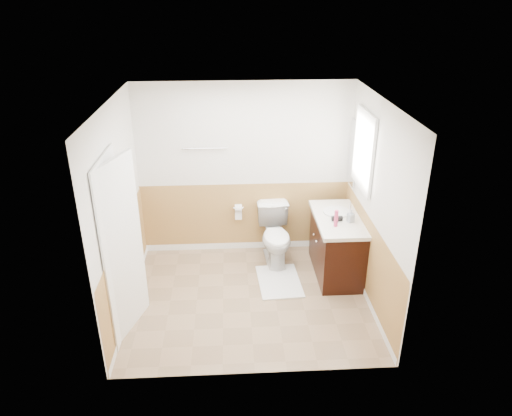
{
  "coord_description": "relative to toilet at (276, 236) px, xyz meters",
  "views": [
    {
      "loc": [
        -0.2,
        -4.99,
        3.6
      ],
      "look_at": [
        0.1,
        0.25,
        1.15
      ],
      "focal_mm": 33.25,
      "sensor_mm": 36.0,
      "label": 1
    }
  ],
  "objects": [
    {
      "name": "bath_mat",
      "position": [
        0.0,
        -0.55,
        -0.39
      ],
      "size": [
        0.6,
        0.83,
        0.02
      ],
      "primitive_type": "cube",
      "rotation": [
        0.0,
        0.0,
        0.06
      ],
      "color": "silver",
      "rests_on": "floor"
    },
    {
      "name": "lotion_bottle",
      "position": [
        0.7,
        -0.61,
        0.56
      ],
      "size": [
        0.05,
        0.05,
        0.22
      ],
      "primitive_type": "cylinder",
      "color": "#CF3564",
      "rests_on": "countertop"
    },
    {
      "name": "tp_sheet",
      "position": [
        -0.52,
        0.33,
        0.19
      ],
      "size": [
        0.1,
        0.01,
        0.16
      ],
      "primitive_type": "cube",
      "color": "white",
      "rests_on": "tp_roll"
    },
    {
      "name": "vanity_cabinet",
      "position": [
        0.8,
        -0.36,
        -0.0
      ],
      "size": [
        0.55,
        1.1,
        0.8
      ],
      "primitive_type": "cube",
      "color": "black",
      "rests_on": "floor"
    },
    {
      "name": "towel_bar",
      "position": [
        -0.97,
        0.35,
        1.2
      ],
      "size": [
        0.62,
        0.02,
        0.02
      ],
      "primitive_type": "cylinder",
      "rotation": [
        0.0,
        1.57,
        0.0
      ],
      "color": "silver",
      "rests_on": "wall_back"
    },
    {
      "name": "wainscot_right",
      "position": [
        1.07,
        -0.89,
        0.1
      ],
      "size": [
        0.0,
        2.6,
        2.6
      ],
      "primitive_type": "plane",
      "rotation": [
        1.57,
        0.0,
        -1.57
      ],
      "color": "#B18447",
      "rests_on": "floor"
    },
    {
      "name": "countertop",
      "position": [
        0.79,
        -0.36,
        0.42
      ],
      "size": [
        0.6,
        1.15,
        0.05
      ],
      "primitive_type": "cube",
      "color": "silver",
      "rests_on": "vanity_cabinet"
    },
    {
      "name": "floor",
      "position": [
        -0.42,
        -0.89,
        -0.4
      ],
      "size": [
        3.0,
        3.0,
        0.0
      ],
      "primitive_type": "plane",
      "color": "#8C7051",
      "rests_on": "ground"
    },
    {
      "name": "wall_right",
      "position": [
        1.08,
        -0.89,
        0.85
      ],
      "size": [
        0.0,
        3.0,
        3.0
      ],
      "primitive_type": "plane",
      "rotation": [
        1.57,
        0.0,
        -1.57
      ],
      "color": "silver",
      "rests_on": "floor"
    },
    {
      "name": "wainscot_back",
      "position": [
        -0.42,
        0.39,
        0.1
      ],
      "size": [
        3.0,
        0.0,
        3.0
      ],
      "primitive_type": "plane",
      "rotation": [
        1.57,
        0.0,
        0.0
      ],
      "color": "#B18447",
      "rests_on": "floor"
    },
    {
      "name": "tp_holder_bar",
      "position": [
        -0.52,
        0.33,
        0.3
      ],
      "size": [
        0.14,
        0.02,
        0.02
      ],
      "primitive_type": "cylinder",
      "rotation": [
        0.0,
        1.57,
        0.0
      ],
      "color": "silver",
      "rests_on": "wall_back"
    },
    {
      "name": "wainscot_left",
      "position": [
        -1.91,
        -0.89,
        0.1
      ],
      "size": [
        0.0,
        2.6,
        2.6
      ],
      "primitive_type": "plane",
      "rotation": [
        1.57,
        0.0,
        1.57
      ],
      "color": "#B18447",
      "rests_on": "floor"
    },
    {
      "name": "wall_back",
      "position": [
        -0.42,
        0.41,
        0.85
      ],
      "size": [
        3.0,
        0.0,
        3.0
      ],
      "primitive_type": "plane",
      "rotation": [
        1.57,
        0.0,
        0.0
      ],
      "color": "silver",
      "rests_on": "floor"
    },
    {
      "name": "window_glass",
      "position": [
        1.07,
        -0.31,
        1.35
      ],
      "size": [
        0.01,
        0.7,
        0.9
      ],
      "primitive_type": "cube",
      "color": "white",
      "rests_on": "wall_right"
    },
    {
      "name": "vanity_knob_left",
      "position": [
        0.5,
        -0.46,
        0.15
      ],
      "size": [
        0.03,
        0.03,
        0.03
      ],
      "primitive_type": "sphere",
      "color": "silver",
      "rests_on": "vanity_cabinet"
    },
    {
      "name": "wall_left",
      "position": [
        -1.92,
        -0.89,
        0.85
      ],
      "size": [
        0.0,
        3.0,
        3.0
      ],
      "primitive_type": "plane",
      "rotation": [
        1.57,
        0.0,
        1.57
      ],
      "color": "silver",
      "rests_on": "floor"
    },
    {
      "name": "hair_dryer_body",
      "position": [
        0.75,
        -0.45,
        0.48
      ],
      "size": [
        0.14,
        0.07,
        0.07
      ],
      "primitive_type": "cylinder",
      "rotation": [
        0.0,
        1.57,
        0.0
      ],
      "color": "black",
      "rests_on": "countertop"
    },
    {
      "name": "soap_dispenser",
      "position": [
        0.92,
        -0.49,
        0.53
      ],
      "size": [
        0.1,
        0.1,
        0.17
      ],
      "primitive_type": "imported",
      "rotation": [
        0.0,
        0.0,
        0.36
      ],
      "color": "#97A1AB",
      "rests_on": "countertop"
    },
    {
      "name": "vanity_knob_right",
      "position": [
        0.5,
        -0.26,
        0.15
      ],
      "size": [
        0.03,
        0.03,
        0.03
      ],
      "primitive_type": "sphere",
      "color": "silver",
      "rests_on": "vanity_cabinet"
    },
    {
      "name": "wall_front",
      "position": [
        -0.42,
        -2.19,
        0.85
      ],
      "size": [
        3.0,
        0.0,
        3.0
      ],
      "primitive_type": "plane",
      "rotation": [
        -1.57,
        0.0,
        0.0
      ],
      "color": "silver",
      "rests_on": "floor"
    },
    {
      "name": "window_frame",
      "position": [
        1.05,
        -0.31,
        1.35
      ],
      "size": [
        0.04,
        0.8,
        1.0
      ],
      "primitive_type": "cube",
      "color": "white",
      "rests_on": "wall_right"
    },
    {
      "name": "door",
      "position": [
        -1.82,
        -1.34,
        0.62
      ],
      "size": [
        0.29,
        0.78,
        2.04
      ],
      "primitive_type": "cube",
      "rotation": [
        0.0,
        0.0,
        -0.31
      ],
      "color": "white",
      "rests_on": "wall_left"
    },
    {
      "name": "ceiling",
      "position": [
        -0.42,
        -0.89,
        2.1
      ],
      "size": [
        3.0,
        3.0,
        0.0
      ],
      "primitive_type": "plane",
      "rotation": [
        3.14,
        0.0,
        0.0
      ],
      "color": "white",
      "rests_on": "floor"
    },
    {
      "name": "hair_dryer_handle",
      "position": [
        0.72,
        -0.49,
        0.45
      ],
      "size": [
        0.03,
        0.03,
        0.07
      ],
      "primitive_type": "cylinder",
      "color": "black",
      "rests_on": "countertop"
    },
    {
      "name": "sink_basin",
      "position": [
        0.8,
        -0.21,
        0.46
      ],
      "size": [
        0.36,
        0.36,
        0.02
      ],
      "primitive_type": "cylinder",
      "color": "silver",
      "rests_on": "countertop"
    },
    {
      "name": "tp_roll",
      "position": [
        -0.52,
        0.33,
        0.3
      ],
      "size": [
        0.1,
        0.11,
        0.11
      ],
      "primitive_type": "cylinder",
      "rotation": [
        0.0,
        1.57,
        0.0
      ],
      "color": "white",
      "rests_on": "tp_holder_bar"
    },
    {
      "name": "faucet",
      "position": [
        0.98,
        -0.21,
        0.52
      ],
      "size": [
        0.02,
        0.02,
        0.14
      ],
      "primitive_type": "cylinder",
      "color": "silver",
      "rests_on": "countertop"
    },
    {
      "name": "door_knob",
      "position": [
        -1.76,
        -1.01,
        0.55
      ],
      "size": [
        0.06,
        0.06,
        0.06
      ],
      "primitive_type": "sphere",
      "color": "silver",
      "rests_on": "door"
    },
    {
      "name": "mirror_panel",
      "position": [
        1.06,
        0.21,
        1.15
      ],
      "size": [
        0.02,
        0.35,
        0.9
      ],
      "primitive_type": "cube",
      "color": "silver",
      "rests_on": "wall_right"
    },
    {
      "name": "door_frame",
      "position": [
        -1.89,
        -1.34,
        0.63
      ],
      "size": [
        0.02,
        0.92,
        2.1
      ],
      "primitive_type": "cube",
      "color": "white",
      "rests_on": "wall_left"
    },
    {
      "name": "toilet",
      "position": [
        0.0,
        0.0,
        0.0
      ],
      "size": [
        0.5,
        0.82,
        0.81
      ],
      "primitive_type": "imported",
      "rotation": [
        0.0,
        0.0,
        0.06
      ],
      "color": "white",
      "rests_on": "floor"
    },
    {
      "name": "wainscot_front",
      "position": [
        -0.42,
        -2.18,
        0.1
      ],
      "size": [
        3.0,
        0.0,
        3.0
      ],
      "primitive_type": "plane",
      "rotation": [
        -1.57,
        0.0,
        0.0
      ],
      "color": "#B18447",
      "rests_on": "floor"
    }
  ]
}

